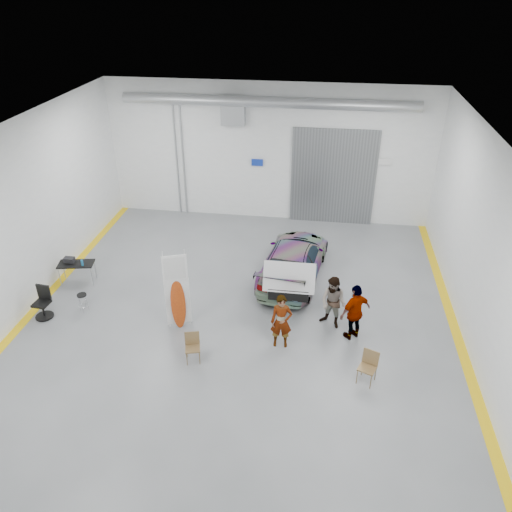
# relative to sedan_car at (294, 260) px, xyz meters

# --- Properties ---
(ground) EXTENTS (16.00, 16.00, 0.00)m
(ground) POSITION_rel_sedan_car_xyz_m (-1.53, -3.07, -0.71)
(ground) COLOR slate
(ground) RESTS_ON ground
(room_shell) EXTENTS (14.02, 16.18, 6.01)m
(room_shell) POSITION_rel_sedan_car_xyz_m (-1.29, -0.85, 3.37)
(room_shell) COLOR silver
(room_shell) RESTS_ON ground
(sedan_car) EXTENTS (2.62, 5.13, 1.43)m
(sedan_car) POSITION_rel_sedan_car_xyz_m (0.00, 0.00, 0.00)
(sedan_car) COLOR silver
(sedan_car) RESTS_ON ground
(person_a) EXTENTS (0.67, 0.46, 1.76)m
(person_a) POSITION_rel_sedan_car_xyz_m (-0.06, -3.94, 0.17)
(person_a) COLOR olive
(person_a) RESTS_ON ground
(person_b) EXTENTS (1.08, 1.00, 1.76)m
(person_b) POSITION_rel_sedan_car_xyz_m (1.44, -2.76, 0.17)
(person_b) COLOR #466781
(person_b) RESTS_ON ground
(person_c) EXTENTS (1.14, 1.03, 1.89)m
(person_c) POSITION_rel_sedan_car_xyz_m (2.09, -3.25, 0.23)
(person_c) COLOR brown
(person_c) RESTS_ON ground
(surfboard_display) EXTENTS (0.73, 0.40, 2.73)m
(surfboard_display) POSITION_rel_sedan_car_xyz_m (-3.41, -3.48, 0.40)
(surfboard_display) COLOR white
(surfboard_display) RESTS_ON ground
(folding_chair_near) EXTENTS (0.51, 0.54, 0.88)m
(folding_chair_near) POSITION_rel_sedan_car_xyz_m (-2.50, -4.98, -0.44)
(folding_chair_near) COLOR brown
(folding_chair_near) RESTS_ON ground
(folding_chair_far) EXTENTS (0.58, 0.62, 0.95)m
(folding_chair_far) POSITION_rel_sedan_car_xyz_m (2.41, -5.14, -0.42)
(folding_chair_far) COLOR brown
(folding_chair_far) RESTS_ON ground
(shop_stool) EXTENTS (0.33, 0.33, 0.64)m
(shop_stool) POSITION_rel_sedan_car_xyz_m (-6.70, -3.13, -0.39)
(shop_stool) COLOR black
(shop_stool) RESTS_ON ground
(work_table) EXTENTS (1.33, 0.84, 1.01)m
(work_table) POSITION_rel_sedan_car_xyz_m (-7.72, -1.48, 0.07)
(work_table) COLOR #93969C
(work_table) RESTS_ON ground
(office_chair) EXTENTS (0.58, 0.58, 1.09)m
(office_chair) POSITION_rel_sedan_car_xyz_m (-7.83, -3.59, -0.23)
(office_chair) COLOR black
(office_chair) RESTS_ON ground
(trunk_lid) EXTENTS (1.66, 1.01, 0.04)m
(trunk_lid) POSITION_rel_sedan_car_xyz_m (0.00, -2.21, 0.73)
(trunk_lid) COLOR silver
(trunk_lid) RESTS_ON sedan_car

